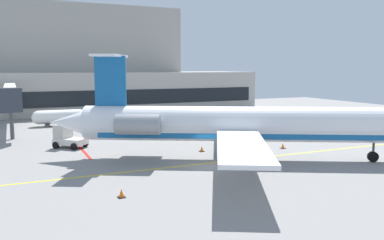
{
  "coord_description": "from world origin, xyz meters",
  "views": [
    {
      "loc": [
        -14.91,
        -29.01,
        8.06
      ],
      "look_at": [
        1.11,
        6.54,
        3.0
      ],
      "focal_mm": 37.45,
      "sensor_mm": 36.0,
      "label": 1
    }
  ],
  "objects_px": {
    "regional_jet": "(241,124)",
    "belt_loader": "(67,137)",
    "baggage_tug": "(116,128)",
    "fuel_tank": "(59,117)",
    "pushback_tractor": "(198,117)"
  },
  "relations": [
    {
      "from": "regional_jet",
      "to": "belt_loader",
      "type": "xyz_separation_m",
      "value": [
        -13.18,
        12.14,
        -2.14
      ]
    },
    {
      "from": "regional_jet",
      "to": "baggage_tug",
      "type": "height_order",
      "value": "regional_jet"
    },
    {
      "from": "baggage_tug",
      "to": "fuel_tank",
      "type": "bearing_deg",
      "value": 113.49
    },
    {
      "from": "regional_jet",
      "to": "pushback_tractor",
      "type": "relative_size",
      "value": 8.55
    },
    {
      "from": "baggage_tug",
      "to": "pushback_tractor",
      "type": "xyz_separation_m",
      "value": [
        13.66,
        5.92,
        -0.14
      ]
    },
    {
      "from": "baggage_tug",
      "to": "belt_loader",
      "type": "relative_size",
      "value": 0.95
    },
    {
      "from": "regional_jet",
      "to": "fuel_tank",
      "type": "distance_m",
      "value": 31.35
    },
    {
      "from": "pushback_tractor",
      "to": "belt_loader",
      "type": "bearing_deg",
      "value": -151.54
    },
    {
      "from": "fuel_tank",
      "to": "regional_jet",
      "type": "bearing_deg",
      "value": -67.06
    },
    {
      "from": "regional_jet",
      "to": "fuel_tank",
      "type": "height_order",
      "value": "regional_jet"
    },
    {
      "from": "fuel_tank",
      "to": "baggage_tug",
      "type": "bearing_deg",
      "value": -66.51
    },
    {
      "from": "regional_jet",
      "to": "fuel_tank",
      "type": "bearing_deg",
      "value": 112.94
    },
    {
      "from": "baggage_tug",
      "to": "pushback_tractor",
      "type": "height_order",
      "value": "baggage_tug"
    },
    {
      "from": "baggage_tug",
      "to": "belt_loader",
      "type": "xyz_separation_m",
      "value": [
        -6.14,
        -4.81,
        0.02
      ]
    },
    {
      "from": "pushback_tractor",
      "to": "fuel_tank",
      "type": "height_order",
      "value": "fuel_tank"
    }
  ]
}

